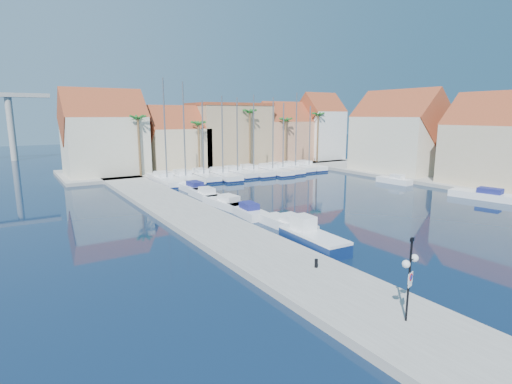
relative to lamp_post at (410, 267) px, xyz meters
The scene contains 36 objects.
ground 13.08m from the lamp_post, 46.54° to the left, with size 260.00×260.00×0.00m, color #081B31.
quay_west 22.90m from the lamp_post, 90.67° to the left, with size 6.00×77.00×0.50m, color gray.
shore_north 60.28m from the lamp_post, 71.87° to the left, with size 54.00×16.00×0.50m, color gray.
shore_east 47.48m from the lamp_post, 30.73° to the left, with size 12.00×60.00×0.50m, color gray.
lamp_post is the anchor object (origin of this frame).
bollard 7.67m from the lamp_post, 83.72° to the left, with size 0.21×0.21×0.53m, color black.
fishing_boat 12.46m from the lamp_post, 70.69° to the left, with size 2.40×6.40×2.21m.
motorboat_west_0 17.46m from the lamp_post, 71.54° to the left, with size 2.07×6.10×1.40m.
motorboat_west_1 23.11m from the lamp_post, 77.77° to the left, with size 2.27×5.93×1.40m.
motorboat_west_2 27.36m from the lamp_post, 79.77° to the left, with size 2.62×6.65×1.40m.
motorboat_west_3 32.63m from the lamp_post, 81.41° to the left, with size 2.02×6.03×1.40m.
motorboat_west_4 37.60m from the lamp_post, 81.64° to the left, with size 2.25×6.69×1.40m.
motorboat_east_0 35.80m from the lamp_post, 23.42° to the left, with size 3.69×7.54×1.40m.
motorboat_east_1 42.59m from the lamp_post, 39.63° to the left, with size 1.99×5.25×1.40m.
sailboat_0 45.19m from the lamp_post, 84.28° to the left, with size 3.02×10.82×14.91m.
sailboat_1 45.73m from the lamp_post, 80.58° to the left, with size 3.65×10.99×14.50m.
sailboat_2 46.68m from the lamp_post, 76.85° to the left, with size 3.03×9.54×11.91m.
sailboat_3 46.83m from the lamp_post, 73.15° to the left, with size 3.55×10.67×12.66m.
sailboat_4 48.50m from the lamp_post, 70.01° to the left, with size 3.11×9.31×12.50m.
sailboat_5 49.67m from the lamp_post, 66.65° to the left, with size 2.69×10.14×13.02m.
sailboat_6 50.38m from the lamp_post, 62.86° to the left, with size 3.03×10.38×12.68m.
sailboat_7 52.06m from the lamp_post, 60.68° to the left, with size 2.85×10.44×11.83m.
sailboat_8 53.84m from the lamp_post, 58.04° to the left, with size 2.83×9.14×13.60m.
sailboat_9 55.40m from the lamp_post, 55.31° to the left, with size 2.70×9.00×11.39m.
building_0 56.33m from the lamp_post, 91.29° to the left, with size 12.30×9.00×13.50m.
building_1 57.27m from the lamp_post, 79.19° to the left, with size 10.30×8.00×11.00m.
building_2 61.29m from the lamp_post, 69.20° to the left, with size 14.20×10.20×11.50m.
building_3 65.62m from the lamp_post, 59.03° to the left, with size 10.30×8.00×12.00m.
building_4 69.93m from the lamp_post, 52.26° to the left, with size 8.30×8.00×14.00m.
building_5 44.31m from the lamp_post, 22.91° to the left, with size 9.00×12.30×12.50m.
building_6 52.67m from the lamp_post, 39.20° to the left, with size 9.00×14.30×13.50m.
palm_0 51.63m from the lamp_post, 86.94° to the left, with size 2.60×2.60×10.15m.
palm_1 53.01m from the lamp_post, 76.04° to the left, with size 2.60×2.60×9.15m.
palm_2 56.46m from the lamp_post, 66.06° to the left, with size 2.60×2.60×11.15m.
palm_3 59.98m from the lamp_post, 59.03° to the left, with size 2.60×2.60×9.65m.
palm_4 64.53m from the lamp_post, 52.90° to the left, with size 2.60×2.60×10.65m.
Camera 1 is at (-23.65, -19.88, 9.86)m, focal length 28.00 mm.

